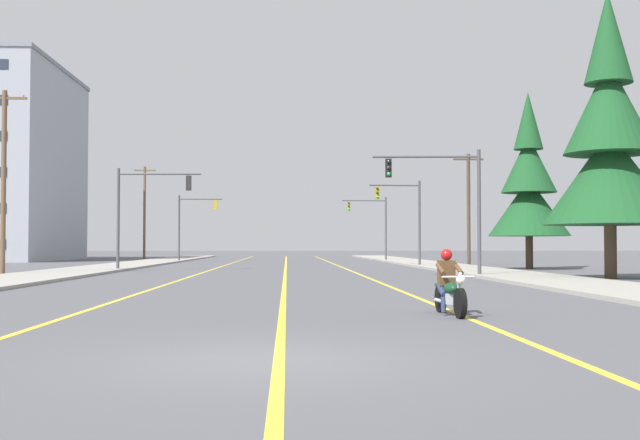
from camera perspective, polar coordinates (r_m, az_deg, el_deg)
The scene contains 17 objects.
ground_plane at distance 10.60m, azimuth -4.57°, elevation -10.23°, with size 400.00×400.00×0.00m, color #515156.
lane_stripe_center at distance 55.50m, azimuth -2.55°, elevation -3.45°, with size 0.16×100.00×0.01m, color yellow.
lane_stripe_left at distance 55.70m, azimuth -7.31°, elevation -3.43°, with size 0.16×100.00×0.01m, color yellow.
lane_stripe_right at distance 55.63m, azimuth 1.50°, elevation -3.45°, with size 0.16×100.00×0.01m, color yellow.
sidewalk_kerb_right at distance 51.69m, azimuth 9.90°, elevation -3.47°, with size 4.40×110.00×0.14m, color #9E998E.
sidewalk_kerb_left at distance 51.86m, azimuth -15.62°, elevation -3.42°, with size 4.40×110.00×0.14m, color #9E998E.
motorcycle_with_rider at distance 17.35m, azimuth 9.50°, elevation -5.00°, with size 0.70×2.19×1.46m.
traffic_signal_near_right at distance 38.09m, azimuth 9.40°, elevation 2.04°, with size 5.25×0.49×6.20m.
traffic_signal_near_left at distance 47.98m, azimuth -12.96°, elevation 1.25°, with size 5.10×0.44×6.20m.
traffic_signal_mid_right at distance 56.00m, azimuth 6.32°, elevation 0.69°, with size 3.74×0.52×6.20m.
traffic_signal_mid_left at distance 73.18m, azimuth -9.47°, elevation 0.12°, with size 4.09×0.37×6.20m.
traffic_signal_far_right at distance 74.92m, azimuth 3.95°, elevation 0.07°, with size 4.35×0.44×6.20m.
utility_pole_left_near at distance 43.26m, azimuth -22.29°, elevation 2.87°, with size 2.29×0.26×9.58m.
utility_pole_right_far at distance 59.03m, azimuth 10.90°, elevation 0.96°, with size 2.30×0.26×8.39m.
utility_pole_left_far at distance 83.62m, azimuth -12.81°, elevation 0.65°, with size 2.29×0.26×9.84m.
conifer_tree_right_verge_near at distance 38.27m, azimuth 20.54°, elevation 5.16°, with size 6.09×6.09×13.41m.
conifer_tree_right_verge_far at distance 51.59m, azimuth 15.14°, elevation 2.32°, with size 5.20×5.20×11.45m.
Camera 1 is at (0.39, -10.48, 1.54)m, focal length 43.41 mm.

